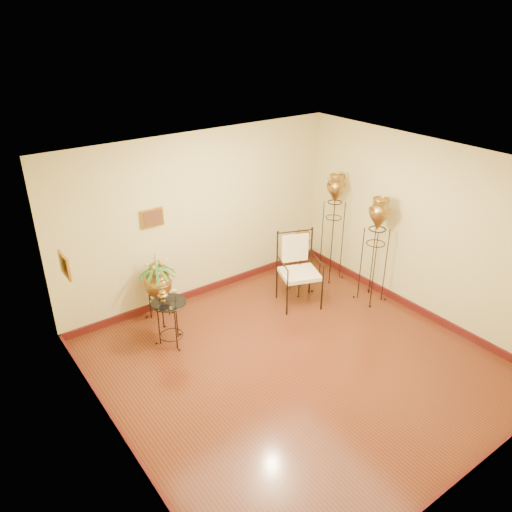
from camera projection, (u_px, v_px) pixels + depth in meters
ground at (296, 365)px, 6.92m from camera, size 5.00×5.00×0.00m
room_shell at (301, 253)px, 6.16m from camera, size 5.02×5.02×2.81m
amphora_tall at (333, 226)px, 8.77m from camera, size 0.45×0.45×1.97m
amphora_mid at (375, 250)px, 8.10m from camera, size 0.50×0.50×1.84m
amphora_short at (301, 262)px, 8.51m from camera, size 0.37×0.37×1.14m
planter_urn at (158, 282)px, 7.65m from camera, size 0.82×0.82×1.23m
armchair at (300, 271)px, 8.11m from camera, size 0.87×0.84×1.23m
side_table at (170, 322)px, 7.22m from camera, size 0.64×0.64×0.91m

